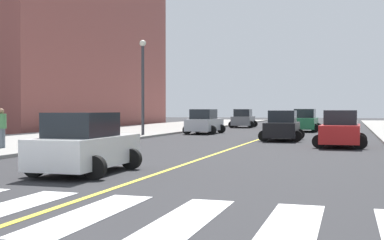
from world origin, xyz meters
name	(u,v)px	position (x,y,z in m)	size (l,w,h in m)	color
sidewalk_kerb_west	(17,142)	(-12.20, 20.00, 0.07)	(10.00, 120.00, 0.15)	gray
crosswalk_paint	(46,211)	(0.00, 4.00, 0.01)	(13.50, 4.00, 0.01)	silver
lane_divider_paint	(283,131)	(0.00, 40.00, 0.01)	(0.16, 80.00, 0.01)	yellow
low_rise_brick_west	(47,4)	(-26.27, 44.88, 13.46)	(16.00, 32.00, 26.92)	#914A44
car_white_nearest	(85,145)	(-2.10, 9.27, 0.84)	(2.55, 4.06, 1.81)	silver
car_red_second	(341,130)	(5.00, 22.60, 0.86)	(2.65, 4.18, 1.85)	red
car_gray_third	(243,119)	(-5.05, 47.92, 0.89)	(2.77, 4.33, 1.90)	slate
car_silver_fourth	(204,122)	(-5.31, 33.90, 0.89)	(2.72, 4.29, 1.89)	#B7B7BC
car_green_fifth	(305,121)	(1.83, 40.06, 0.90)	(2.74, 4.33, 1.92)	#236B42
car_black_sixth	(282,126)	(1.54, 27.02, 0.85)	(2.61, 4.12, 1.82)	black
pedestrian_walking_west	(1,126)	(-9.56, 15.22, 1.14)	(0.44, 0.44, 1.79)	slate
street_lamp	(143,78)	(-8.04, 28.12, 4.02)	(0.44, 0.44, 6.46)	#38383D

